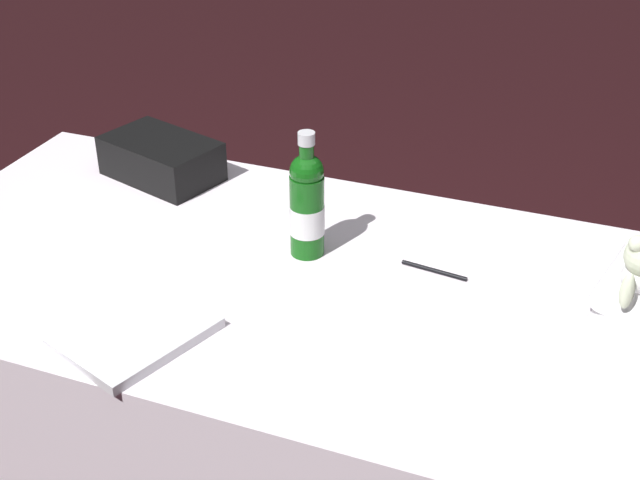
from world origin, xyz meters
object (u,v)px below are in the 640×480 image
at_px(teddy_bear_bride, 634,287).
at_px(gift_case_black, 162,159).
at_px(signing_pen, 432,270).
at_px(champagne_bottle, 307,204).
at_px(guestbook, 136,333).

bearing_deg(teddy_bear_bride, gift_case_black, 167.91).
xyz_separation_m(teddy_bear_bride, signing_pen, (-0.40, 0.06, -0.09)).
xyz_separation_m(champagne_bottle, gift_case_black, (-0.49, 0.21, -0.07)).
xyz_separation_m(gift_case_black, guestbook, (0.30, -0.62, -0.04)).
distance_m(signing_pen, guestbook, 0.64).
height_order(champagne_bottle, guestbook, champagne_bottle).
bearing_deg(teddy_bear_bride, champagne_bottle, 176.89).
bearing_deg(champagne_bottle, signing_pen, 4.46).
bearing_deg(champagne_bottle, gift_case_black, 156.38).
height_order(teddy_bear_bride, guestbook, teddy_bear_bride).
height_order(signing_pen, guestbook, guestbook).
bearing_deg(guestbook, gift_case_black, 135.14).
relative_size(champagne_bottle, guestbook, 1.07).
distance_m(champagne_bottle, signing_pen, 0.30).
bearing_deg(teddy_bear_bride, guestbook, -157.03).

